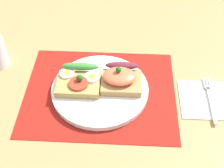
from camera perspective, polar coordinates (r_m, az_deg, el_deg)
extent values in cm
cube|color=tan|center=(78.72, -2.18, -2.30)|extent=(120.00, 90.00, 3.20)
cube|color=maroon|center=(77.41, -2.22, -1.46)|extent=(37.59, 30.11, 0.30)
cylinder|color=white|center=(76.79, -2.24, -1.04)|extent=(24.11, 24.11, 1.38)
cube|color=#AB8D4C|center=(76.33, -6.20, 0.04)|extent=(10.62, 7.89, 1.80)
cylinder|color=red|center=(74.73, -6.23, 0.08)|extent=(4.71, 4.71, 0.60)
ellipsoid|color=#3D8834|center=(78.08, -5.90, 3.26)|extent=(9.34, 2.20, 1.80)
sphere|color=#1E5919|center=(74.62, -6.02, 1.24)|extent=(1.60, 1.60, 1.60)
cylinder|color=white|center=(77.67, -8.37, 1.99)|extent=(3.76, 3.76, 0.50)
cylinder|color=yellow|center=(77.44, -8.40, 2.16)|extent=(1.69, 1.69, 0.16)
cylinder|color=white|center=(76.05, -3.76, 1.29)|extent=(3.76, 3.76, 0.50)
cylinder|color=yellow|center=(75.81, -3.78, 1.46)|extent=(1.69, 1.69, 0.16)
cube|color=#B3864D|center=(76.13, 1.74, 0.21)|extent=(9.89, 7.78, 1.80)
ellipsoid|color=#F26A42|center=(74.84, 1.38, 1.46)|extent=(8.11, 6.23, 2.32)
ellipsoid|color=maroon|center=(77.90, 1.87, 3.41)|extent=(8.41, 2.20, 1.80)
sphere|color=#1E5919|center=(73.77, 1.20, 2.67)|extent=(1.40, 1.40, 1.40)
cube|color=white|center=(79.20, 17.49, -2.71)|extent=(14.16, 12.39, 0.60)
cube|color=#B7B7BC|center=(77.51, 17.98, -3.76)|extent=(0.80, 11.30, 0.32)
cube|color=#B7B7BC|center=(81.25, 17.31, -0.58)|extent=(1.50, 1.20, 0.32)
cube|color=#B7B7BC|center=(82.42, 16.66, 0.46)|extent=(0.32, 2.80, 0.32)
cube|color=#B7B7BC|center=(82.58, 17.09, 0.44)|extent=(0.32, 2.80, 0.32)
cube|color=#B7B7BC|center=(82.76, 17.53, 0.42)|extent=(0.32, 2.80, 0.32)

